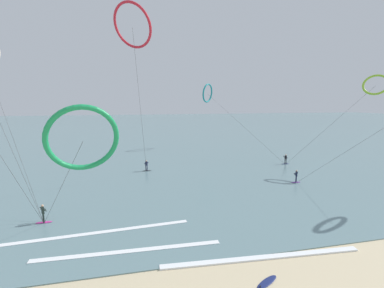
{
  "coord_description": "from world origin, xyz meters",
  "views": [
    {
      "loc": [
        -6.91,
        -7.22,
        10.89
      ],
      "look_at": [
        0.0,
        23.78,
        5.74
      ],
      "focal_mm": 25.09,
      "sensor_mm": 36.0,
      "label": 1
    }
  ],
  "objects_px": {
    "kite_teal": "(208,93)",
    "surfboard_spare": "(267,282)",
    "surfer_magenta": "(43,215)",
    "kite_emerald": "(83,139)",
    "surfer_charcoal": "(146,166)",
    "surfer_violet": "(296,177)",
    "kite_crimson": "(132,26)",
    "surfer_navy": "(286,160)",
    "kite_lime": "(376,85)"
  },
  "relations": [
    {
      "from": "kite_teal",
      "to": "surfboard_spare",
      "type": "relative_size",
      "value": 12.29
    },
    {
      "from": "surfer_magenta",
      "to": "kite_emerald",
      "type": "xyz_separation_m",
      "value": [
        4.61,
        -5.06,
        7.42
      ]
    },
    {
      "from": "surfer_charcoal",
      "to": "surfer_violet",
      "type": "distance_m",
      "value": 21.82
    },
    {
      "from": "surfer_charcoal",
      "to": "kite_crimson",
      "type": "relative_size",
      "value": 0.08
    },
    {
      "from": "surfboard_spare",
      "to": "kite_crimson",
      "type": "bearing_deg",
      "value": 111.36
    },
    {
      "from": "surfer_navy",
      "to": "kite_emerald",
      "type": "height_order",
      "value": "kite_emerald"
    },
    {
      "from": "kite_lime",
      "to": "kite_teal",
      "type": "relative_size",
      "value": 0.63
    },
    {
      "from": "surfer_charcoal",
      "to": "surfer_navy",
      "type": "distance_m",
      "value": 23.66
    },
    {
      "from": "surfer_violet",
      "to": "surfboard_spare",
      "type": "relative_size",
      "value": 0.89
    },
    {
      "from": "surfer_charcoal",
      "to": "kite_lime",
      "type": "xyz_separation_m",
      "value": [
        34.15,
        -6.77,
        12.43
      ]
    },
    {
      "from": "surfer_magenta",
      "to": "surfer_navy",
      "type": "distance_m",
      "value": 37.05
    },
    {
      "from": "surfer_charcoal",
      "to": "surfer_violet",
      "type": "bearing_deg",
      "value": -160.47
    },
    {
      "from": "kite_lime",
      "to": "surfer_violet",
      "type": "bearing_deg",
      "value": -114.42
    },
    {
      "from": "kite_lime",
      "to": "surfboard_spare",
      "type": "bearing_deg",
      "value": -91.47
    },
    {
      "from": "surfer_violet",
      "to": "kite_teal",
      "type": "relative_size",
      "value": 0.07
    },
    {
      "from": "kite_emerald",
      "to": "kite_teal",
      "type": "bearing_deg",
      "value": -130.72
    },
    {
      "from": "kite_emerald",
      "to": "surfboard_spare",
      "type": "height_order",
      "value": "kite_emerald"
    },
    {
      "from": "kite_teal",
      "to": "kite_emerald",
      "type": "distance_m",
      "value": 47.36
    },
    {
      "from": "kite_crimson",
      "to": "kite_teal",
      "type": "bearing_deg",
      "value": -78.91
    },
    {
      "from": "kite_teal",
      "to": "surfboard_spare",
      "type": "distance_m",
      "value": 51.36
    },
    {
      "from": "kite_emerald",
      "to": "surfer_violet",
      "type": "bearing_deg",
      "value": -170.38
    },
    {
      "from": "surfer_charcoal",
      "to": "surfer_navy",
      "type": "xyz_separation_m",
      "value": [
        23.65,
        -0.56,
        0.0
      ]
    },
    {
      "from": "surfer_magenta",
      "to": "surfer_navy",
      "type": "bearing_deg",
      "value": 90.7
    },
    {
      "from": "kite_teal",
      "to": "kite_crimson",
      "type": "distance_m",
      "value": 35.4
    },
    {
      "from": "surfer_charcoal",
      "to": "kite_crimson",
      "type": "distance_m",
      "value": 20.48
    },
    {
      "from": "kite_teal",
      "to": "surfboard_spare",
      "type": "bearing_deg",
      "value": 32.49
    },
    {
      "from": "kite_lime",
      "to": "kite_teal",
      "type": "bearing_deg",
      "value": 175.68
    },
    {
      "from": "kite_lime",
      "to": "surfer_magenta",
      "type": "bearing_deg",
      "value": -115.92
    },
    {
      "from": "surfer_navy",
      "to": "kite_emerald",
      "type": "xyz_separation_m",
      "value": [
        -29.0,
        -20.63,
        7.42
      ]
    },
    {
      "from": "surfboard_spare",
      "to": "kite_lime",
      "type": "bearing_deg",
      "value": 36.44
    },
    {
      "from": "surfer_magenta",
      "to": "kite_teal",
      "type": "bearing_deg",
      "value": 121.19
    },
    {
      "from": "kite_teal",
      "to": "kite_emerald",
      "type": "height_order",
      "value": "kite_teal"
    },
    {
      "from": "surfer_violet",
      "to": "kite_teal",
      "type": "xyz_separation_m",
      "value": [
        -3.49,
        31.36,
        11.8
      ]
    },
    {
      "from": "kite_lime",
      "to": "kite_teal",
      "type": "distance_m",
      "value": 33.34
    },
    {
      "from": "surfer_navy",
      "to": "surfer_violet",
      "type": "xyz_separation_m",
      "value": [
        -4.44,
        -9.79,
        0.0
      ]
    },
    {
      "from": "surfer_navy",
      "to": "surfer_charcoal",
      "type": "bearing_deg",
      "value": -16.89
    },
    {
      "from": "surfer_charcoal",
      "to": "kite_teal",
      "type": "height_order",
      "value": "kite_teal"
    },
    {
      "from": "surfer_violet",
      "to": "kite_crimson",
      "type": "height_order",
      "value": "kite_crimson"
    },
    {
      "from": "surfer_violet",
      "to": "surfer_charcoal",
      "type": "bearing_deg",
      "value": 85.77
    },
    {
      "from": "kite_crimson",
      "to": "kite_emerald",
      "type": "height_order",
      "value": "kite_crimson"
    },
    {
      "from": "kite_lime",
      "to": "kite_teal",
      "type": "xyz_separation_m",
      "value": [
        -18.44,
        27.77,
        -0.62
      ]
    },
    {
      "from": "surfer_violet",
      "to": "kite_crimson",
      "type": "relative_size",
      "value": 0.08
    },
    {
      "from": "surfer_navy",
      "to": "kite_emerald",
      "type": "relative_size",
      "value": 0.16
    },
    {
      "from": "surfer_magenta",
      "to": "kite_lime",
      "type": "distance_m",
      "value": 46.78
    },
    {
      "from": "surfboard_spare",
      "to": "surfer_violet",
      "type": "bearing_deg",
      "value": 52.22
    },
    {
      "from": "surfboard_spare",
      "to": "kite_emerald",
      "type": "bearing_deg",
      "value": 149.26
    },
    {
      "from": "kite_lime",
      "to": "surfboard_spare",
      "type": "xyz_separation_m",
      "value": [
        -28.45,
        -21.0,
        -13.21
      ]
    },
    {
      "from": "surfer_navy",
      "to": "surfer_violet",
      "type": "bearing_deg",
      "value": 50.06
    },
    {
      "from": "kite_teal",
      "to": "kite_lime",
      "type": "bearing_deg",
      "value": 77.66
    },
    {
      "from": "kite_lime",
      "to": "kite_crimson",
      "type": "xyz_separation_m",
      "value": [
        -35.69,
        -2.47,
        5.79
      ]
    }
  ]
}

